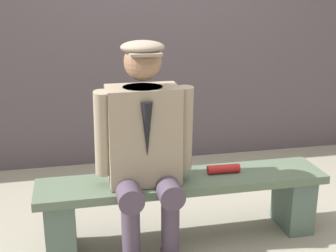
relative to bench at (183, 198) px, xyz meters
name	(u,v)px	position (x,y,z in m)	size (l,w,h in m)	color
ground_plane	(183,238)	(0.00, 0.00, -0.29)	(30.00, 30.00, 0.00)	gray
bench	(183,198)	(0.00, 0.00, 0.00)	(1.85, 0.37, 0.44)	#536550
seated_man	(145,141)	(0.25, 0.05, 0.42)	(0.60, 0.53, 1.31)	gray
rolled_magazine	(224,169)	(-0.27, -0.02, 0.17)	(0.06, 0.06, 0.21)	#B21E1E
stadium_wall	(142,56)	(0.00, -1.60, 0.70)	(12.00, 0.24, 1.98)	#4F454C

